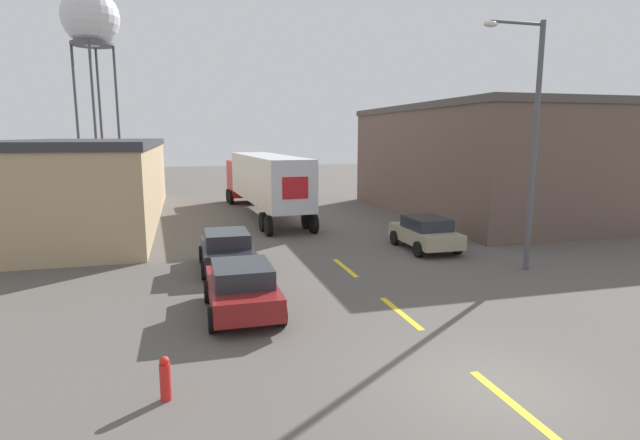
# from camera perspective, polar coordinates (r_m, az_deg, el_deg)

# --- Properties ---
(ground_plane) EXTENTS (160.00, 160.00, 0.00)m
(ground_plane) POSITION_cam_1_polar(r_m,az_deg,el_deg) (11.59, 19.23, -17.73)
(ground_plane) COLOR #56514C
(road_centerline) EXTENTS (0.20, 13.49, 0.01)m
(road_centerline) POSITION_cam_1_polar(r_m,az_deg,el_deg) (15.32, 9.19, -10.41)
(road_centerline) COLOR yellow
(road_centerline) RESTS_ON ground_plane
(warehouse_left) EXTENTS (8.35, 23.67, 4.97)m
(warehouse_left) POSITION_cam_1_polar(r_m,az_deg,el_deg) (33.67, -25.02, 4.08)
(warehouse_left) COLOR tan
(warehouse_left) RESTS_ON ground_plane
(warehouse_right) EXTENTS (12.66, 18.79, 7.16)m
(warehouse_right) POSITION_cam_1_polar(r_m,az_deg,el_deg) (35.71, 18.96, 6.49)
(warehouse_right) COLOR brown
(warehouse_right) RESTS_ON ground_plane
(semi_truck) EXTENTS (3.69, 16.16, 4.00)m
(semi_truck) POSITION_cam_1_polar(r_m,az_deg,el_deg) (33.11, -6.57, 4.70)
(semi_truck) COLOR #B21919
(semi_truck) RESTS_ON ground_plane
(parked_car_right_mid) EXTENTS (2.10, 4.11, 1.53)m
(parked_car_right_mid) POSITION_cam_1_polar(r_m,az_deg,el_deg) (23.50, 11.94, -1.41)
(parked_car_right_mid) COLOR tan
(parked_car_right_mid) RESTS_ON ground_plane
(parked_car_left_far) EXTENTS (2.10, 4.11, 1.53)m
(parked_car_left_far) POSITION_cam_1_polar(r_m,az_deg,el_deg) (20.01, -10.58, -3.29)
(parked_car_left_far) COLOR black
(parked_car_left_far) RESTS_ON ground_plane
(parked_car_left_near) EXTENTS (2.10, 4.11, 1.53)m
(parked_car_left_near) POSITION_cam_1_polar(r_m,az_deg,el_deg) (15.00, -8.92, -7.61)
(parked_car_left_near) COLOR maroon
(parked_car_left_near) RESTS_ON ground_plane
(water_tower) EXTENTS (5.93, 5.93, 20.48)m
(water_tower) POSITION_cam_1_polar(r_m,az_deg,el_deg) (61.63, -24.75, 20.02)
(water_tower) COLOR #47474C
(water_tower) RESTS_ON ground_plane
(street_lamp) EXTENTS (2.55, 0.32, 9.36)m
(street_lamp) POSITION_cam_1_polar(r_m,az_deg,el_deg) (20.58, 22.84, 9.24)
(street_lamp) COLOR #4C4C51
(street_lamp) RESTS_ON ground_plane
(fire_hydrant) EXTENTS (0.22, 0.22, 0.92)m
(fire_hydrant) POSITION_cam_1_polar(r_m,az_deg,el_deg) (10.84, -17.27, -16.90)
(fire_hydrant) COLOR red
(fire_hydrant) RESTS_ON ground_plane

